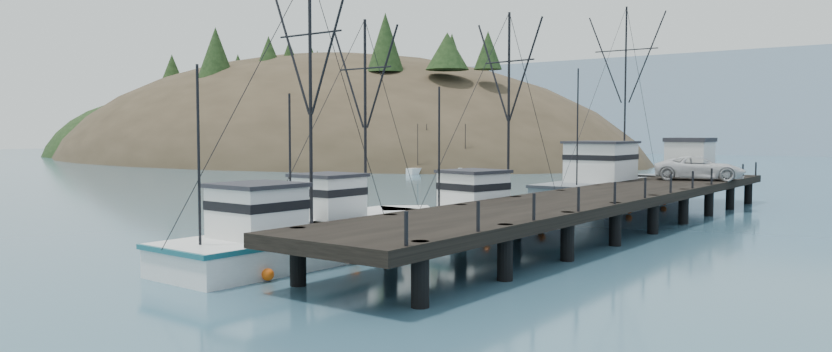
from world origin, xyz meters
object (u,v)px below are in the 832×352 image
at_px(trawler_mid, 352,224).
at_px(work_vessel, 614,189).
at_px(pickup_truck, 699,168).
at_px(pier, 605,198).
at_px(pier_shed, 690,157).
at_px(trawler_far, 494,216).
at_px(trawler_near, 291,243).
at_px(motorboat, 484,184).

distance_m(trawler_mid, work_vessel, 23.77).
relative_size(work_vessel, pickup_truck, 3.05).
height_order(pier, trawler_mid, trawler_mid).
bearing_deg(trawler_mid, pier_shed, 76.11).
bearing_deg(pickup_truck, pier_shed, 6.73).
bearing_deg(work_vessel, trawler_far, -89.52).
xyz_separation_m(trawler_far, pier_shed, (3.35, 22.13, 2.60)).
bearing_deg(trawler_far, pickup_truck, 73.19).
distance_m(pier, trawler_far, 6.08).
height_order(trawler_near, motorboat, trawler_near).
distance_m(trawler_near, motorboat, 46.55).
bearing_deg(pier_shed, motorboat, 160.77).
relative_size(trawler_near, pier_shed, 3.81).
bearing_deg(work_vessel, motorboat, 144.89).
relative_size(trawler_far, pier_shed, 3.72).
distance_m(trawler_mid, pier_shed, 30.04).
distance_m(trawler_far, pickup_truck, 18.55).
distance_m(pier, trawler_mid, 13.80).
bearing_deg(trawler_near, pier, 70.78).
distance_m(pier, pier_shed, 18.11).
distance_m(pier, trawler_near, 18.17).
height_order(trawler_far, pier_shed, trawler_far).
xyz_separation_m(pier, pickup_truck, (0.96, 13.53, 1.11)).
bearing_deg(pickup_truck, pier, 158.73).
xyz_separation_m(trawler_mid, pickup_truck, (9.17, 24.58, 1.98)).
bearing_deg(pier, pier_shed, 93.28).
height_order(pier, pier_shed, pier_shed).
relative_size(trawler_near, work_vessel, 0.69).
xyz_separation_m(trawler_mid, trawler_far, (3.84, 6.93, 0.00)).
height_order(pickup_truck, motorboat, pickup_truck).
height_order(pier_shed, motorboat, pier_shed).
xyz_separation_m(pier, trawler_far, (-4.38, -4.13, -0.87)).
height_order(trawler_near, trawler_far, trawler_near).
relative_size(pier, pier_shed, 13.75).
bearing_deg(trawler_far, trawler_mid, -118.99).
bearing_deg(pier, pickup_truck, 85.96).
relative_size(pier, pickup_truck, 7.63).
bearing_deg(trawler_near, pickup_truck, 77.26).
relative_size(pier, trawler_near, 3.61).
bearing_deg(pickup_truck, work_vessel, 84.24).
relative_size(pier_shed, pickup_truck, 0.55).
relative_size(pier, work_vessel, 2.50).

